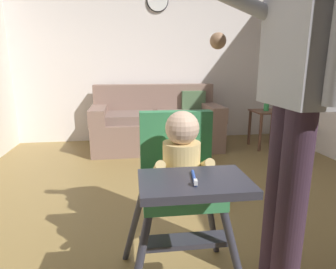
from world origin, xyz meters
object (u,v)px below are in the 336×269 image
high_chair (181,172)px  adult_standing (295,97)px  sippy_cup (266,107)px  side_table (267,121)px  toy_ball (220,181)px  wall_clock (157,1)px  couch (157,124)px

high_chair → adult_standing: size_ratio=0.54×
adult_standing → sippy_cup: 2.71m
side_table → toy_ball: bearing=-129.7°
high_chair → side_table: 2.96m
high_chair → wall_clock: bearing=176.4°
couch → sippy_cup: 1.53m
high_chair → sippy_cup: high_chair is taller
side_table → sippy_cup: (-0.03, 0.00, 0.19)m
sippy_cup → adult_standing: bearing=-115.2°
high_chair → couch: bearing=177.3°
high_chair → side_table: bearing=146.1°
toy_ball → wall_clock: bearing=98.6°
toy_ball → sippy_cup: bearing=50.9°
toy_ball → couch: bearing=103.9°
high_chair → sippy_cup: bearing=146.5°
couch → high_chair: (-0.18, -2.67, 0.31)m
high_chair → sippy_cup: size_ratio=9.39×
toy_ball → sippy_cup: 1.79m
adult_standing → toy_ball: (0.05, 1.08, -0.87)m
wall_clock → sippy_cup: bearing=-27.5°
couch → high_chair: 2.69m
side_table → wall_clock: size_ratio=1.67×
sippy_cup → side_table: bearing=-0.0°
adult_standing → wall_clock: (-0.27, 3.15, 1.04)m
couch → wall_clock: size_ratio=5.58×
high_chair → side_table: size_ratio=1.81×
side_table → wall_clock: wall_clock is taller
couch → side_table: 1.53m
wall_clock → toy_ball: bearing=-81.4°
toy_ball → side_table: (1.12, 1.34, 0.27)m
couch → high_chair: size_ratio=1.85×
couch → toy_ball: size_ratio=7.58×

